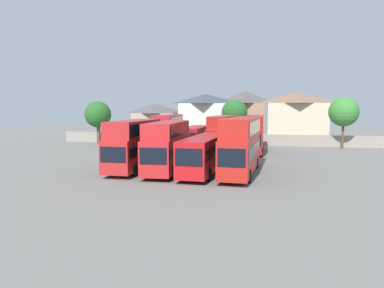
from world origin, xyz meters
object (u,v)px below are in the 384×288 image
at_px(bus_5, 168,131).
at_px(bus_6, 195,137).
at_px(bus_1, 134,142).
at_px(house_terrace_right, 245,115).
at_px(bus_2, 167,144).
at_px(bus_4, 241,143).
at_px(bus_8, 254,132).
at_px(bus_3, 204,152).
at_px(house_terrace_left, 156,120).
at_px(house_terrace_centre, 206,116).
at_px(house_terrace_far_right, 297,116).
at_px(tree_behind_wall, 344,112).
at_px(bus_7, 224,132).
at_px(tree_right_of_lot, 98,115).
at_px(tree_left_of_lot, 234,113).

height_order(bus_5, bus_6, bus_5).
height_order(bus_1, house_terrace_right, house_terrace_right).
xyz_separation_m(bus_2, bus_4, (7.04, 0.03, 0.24)).
height_order(bus_4, bus_8, bus_4).
distance_m(bus_3, bus_8, 16.60).
relative_size(bus_3, house_terrace_left, 1.36).
height_order(bus_2, bus_4, bus_4).
distance_m(bus_3, house_terrace_centre, 35.93).
relative_size(bus_1, bus_5, 0.85).
bearing_deg(house_terrace_far_right, tree_behind_wall, -62.22).
height_order(bus_1, bus_7, bus_7).
relative_size(house_terrace_centre, tree_right_of_lot, 1.32).
height_order(bus_6, tree_right_of_lot, tree_right_of_lot).
bearing_deg(bus_3, bus_2, -88.00).
bearing_deg(bus_8, house_terrace_left, -134.85).
bearing_deg(bus_2, bus_6, 178.52).
bearing_deg(house_terrace_right, bus_2, -98.13).
height_order(bus_6, house_terrace_left, house_terrace_left).
bearing_deg(bus_7, bus_6, -84.86).
height_order(bus_4, bus_5, bus_4).
bearing_deg(tree_left_of_lot, tree_behind_wall, -15.18).
xyz_separation_m(bus_7, tree_left_of_lot, (0.37, 12.24, 2.45)).
bearing_deg(tree_behind_wall, bus_8, -148.52).
distance_m(bus_8, tree_behind_wall, 15.29).
distance_m(bus_5, house_terrace_left, 22.06).
height_order(bus_6, house_terrace_far_right, house_terrace_far_right).
relative_size(bus_1, house_terrace_far_right, 0.95).
bearing_deg(bus_2, bus_1, -97.52).
bearing_deg(bus_6, house_terrace_far_right, 140.89).
distance_m(bus_2, tree_behind_wall, 31.60).
xyz_separation_m(tree_behind_wall, tree_right_of_lot, (-38.96, -1.00, -0.53)).
distance_m(bus_8, house_terrace_far_right, 20.21).
height_order(bus_8, house_terrace_centre, house_terrace_centre).
distance_m(bus_5, bus_7, 7.82).
distance_m(house_terrace_right, tree_left_of_lot, 7.94).
bearing_deg(bus_7, bus_8, 91.96).
height_order(bus_5, house_terrace_far_right, house_terrace_far_right).
bearing_deg(house_terrace_far_right, bus_2, -112.78).
height_order(bus_1, bus_6, bus_1).
distance_m(bus_3, tree_right_of_lot, 32.00).
bearing_deg(bus_8, house_terrace_right, -172.90).
relative_size(bus_6, tree_left_of_lot, 1.37).
height_order(house_terrace_left, house_terrace_right, house_terrace_right).
distance_m(bus_3, bus_6, 16.62).
xyz_separation_m(bus_4, house_terrace_right, (-1.86, 36.20, 1.79)).
bearing_deg(bus_2, bus_7, 164.51).
relative_size(house_terrace_far_right, tree_right_of_lot, 1.52).
xyz_separation_m(bus_6, house_terrace_left, (-12.06, 20.19, 1.57)).
bearing_deg(tree_behind_wall, house_terrace_left, 159.50).
distance_m(bus_4, tree_behind_wall, 27.52).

